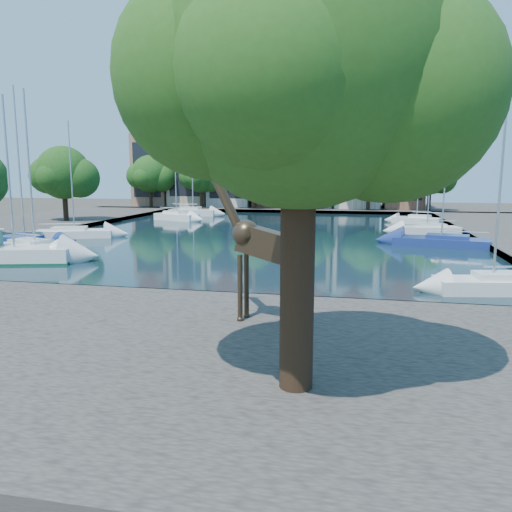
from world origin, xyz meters
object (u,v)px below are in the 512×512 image
(plane_tree, at_px, (305,73))
(sailboat_left_a, at_px, (35,248))
(giraffe_statue, at_px, (260,243))
(sailboat_right_a, at_px, (493,281))

(plane_tree, height_order, sailboat_left_a, plane_tree)
(giraffe_statue, xyz_separation_m, sailboat_right_a, (9.39, 7.96, -2.62))
(plane_tree, distance_m, sailboat_left_a, 27.26)
(sailboat_right_a, bearing_deg, plane_tree, -119.59)
(plane_tree, relative_size, sailboat_right_a, 1.03)
(plane_tree, height_order, giraffe_statue, plane_tree)
(plane_tree, xyz_separation_m, sailboat_right_a, (7.38, 13.01, -7.06))
(plane_tree, xyz_separation_m, sailboat_left_a, (-19.62, 17.60, -6.97))
(sailboat_left_a, bearing_deg, plane_tree, -41.89)
(plane_tree, distance_m, giraffe_statue, 7.02)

